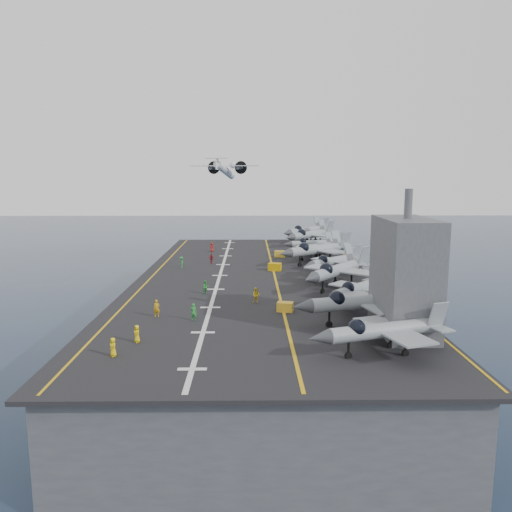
{
  "coord_description": "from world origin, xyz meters",
  "views": [
    {
      "loc": [
        -1.06,
        -80.4,
        26.79
      ],
      "look_at": [
        0.0,
        4.0,
        13.0
      ],
      "focal_mm": 35.0,
      "sensor_mm": 36.0,
      "label": 1
    }
  ],
  "objects_px": {
    "fighter_jet_0": "(386,329)",
    "transport_plane": "(225,170)",
    "island_superstructure": "(405,262)",
    "tow_cart_a": "(285,307)"
  },
  "relations": [
    {
      "from": "fighter_jet_0",
      "to": "transport_plane",
      "type": "xyz_separation_m",
      "value": [
        -19.65,
        100.24,
        15.3
      ]
    },
    {
      "from": "island_superstructure",
      "to": "transport_plane",
      "type": "relative_size",
      "value": 0.64
    },
    {
      "from": "island_superstructure",
      "to": "fighter_jet_0",
      "type": "distance_m",
      "value": 8.89
    },
    {
      "from": "island_superstructure",
      "to": "transport_plane",
      "type": "height_order",
      "value": "transport_plane"
    },
    {
      "from": "tow_cart_a",
      "to": "transport_plane",
      "type": "distance_m",
      "value": 88.18
    },
    {
      "from": "island_superstructure",
      "to": "fighter_jet_0",
      "type": "height_order",
      "value": "island_superstructure"
    },
    {
      "from": "fighter_jet_0",
      "to": "transport_plane",
      "type": "height_order",
      "value": "transport_plane"
    },
    {
      "from": "tow_cart_a",
      "to": "transport_plane",
      "type": "relative_size",
      "value": 0.09
    },
    {
      "from": "island_superstructure",
      "to": "transport_plane",
      "type": "bearing_deg",
      "value": 103.88
    },
    {
      "from": "island_superstructure",
      "to": "transport_plane",
      "type": "xyz_separation_m",
      "value": [
        -23.2,
        93.89,
        10.18
      ]
    }
  ]
}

